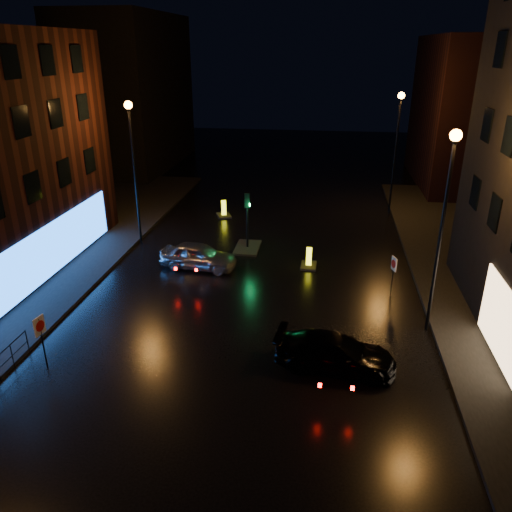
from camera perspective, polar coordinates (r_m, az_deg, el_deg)
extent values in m
plane|color=black|center=(17.57, -4.48, -16.54)|extent=(120.00, 120.00, 0.00)
cube|color=black|center=(52.06, -14.19, 17.65)|extent=(8.00, 16.00, 14.00)
cube|color=black|center=(46.99, 23.46, 14.79)|extent=(8.00, 14.00, 12.00)
cylinder|color=black|center=(30.21, -13.63, 8.56)|extent=(0.14, 0.14, 8.00)
cylinder|color=black|center=(29.52, -14.37, 16.09)|extent=(0.20, 0.20, 0.25)
sphere|color=orange|center=(29.51, -14.40, 16.38)|extent=(0.44, 0.44, 0.44)
cylinder|color=black|center=(20.99, 20.24, 1.52)|extent=(0.14, 0.14, 8.00)
cylinder|color=black|center=(19.99, 21.82, 12.26)|extent=(0.20, 0.20, 0.25)
sphere|color=orange|center=(19.97, 21.88, 12.68)|extent=(0.44, 0.44, 0.44)
cylinder|color=black|center=(36.21, 15.55, 10.68)|extent=(0.14, 0.14, 8.00)
cylinder|color=black|center=(35.64, 16.25, 16.96)|extent=(0.20, 0.20, 0.25)
sphere|color=orange|center=(35.63, 16.28, 17.20)|extent=(0.44, 0.44, 0.44)
cube|color=black|center=(29.71, -0.98, 0.96)|extent=(1.40, 2.40, 0.12)
cylinder|color=black|center=(29.23, -1.00, 3.40)|extent=(0.12, 0.12, 2.80)
cube|color=black|center=(28.74, -1.02, 6.41)|extent=(0.28, 0.22, 0.90)
cylinder|color=#0CFF59|center=(28.80, -0.74, 5.87)|extent=(0.05, 0.18, 0.18)
cylinder|color=black|center=(21.69, -24.68, -8.83)|extent=(0.04, 0.04, 1.00)
imported|color=#AFB3B7|center=(27.07, -6.59, 0.03)|extent=(4.27, 2.08, 1.40)
imported|color=black|center=(19.05, 9.06, -10.86)|extent=(4.66, 2.33, 1.30)
cube|color=black|center=(27.45, 6.03, -1.09)|extent=(0.85, 1.26, 0.10)
cube|color=#FDF419|center=(27.24, 6.07, -0.09)|extent=(0.29, 0.19, 1.04)
cube|color=black|center=(27.24, 6.07, -0.09)|extent=(0.31, 0.03, 0.63)
cube|color=black|center=(35.57, -3.69, 4.66)|extent=(1.32, 1.55, 0.11)
cube|color=#FEFC19|center=(35.40, -3.71, 5.50)|extent=(0.36, 0.30, 1.09)
cube|color=black|center=(35.40, -3.71, 5.50)|extent=(0.31, 0.15, 0.66)
cylinder|color=black|center=(20.17, -23.17, -9.21)|extent=(0.06, 0.06, 2.10)
cube|color=silver|center=(19.80, -23.51, -7.33)|extent=(0.14, 0.53, 0.72)
cylinder|color=#B20C0C|center=(19.78, -23.44, -7.35)|extent=(0.09, 0.42, 0.42)
cylinder|color=black|center=(24.59, 15.32, -2.39)|extent=(0.05, 0.05, 1.97)
cube|color=white|center=(24.31, 15.49, -0.86)|extent=(0.21, 0.48, 0.67)
cylinder|color=#B20C0C|center=(24.30, 15.44, -0.87)|extent=(0.15, 0.38, 0.39)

